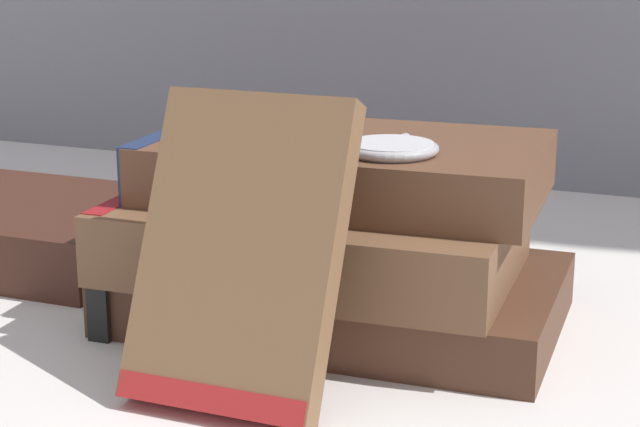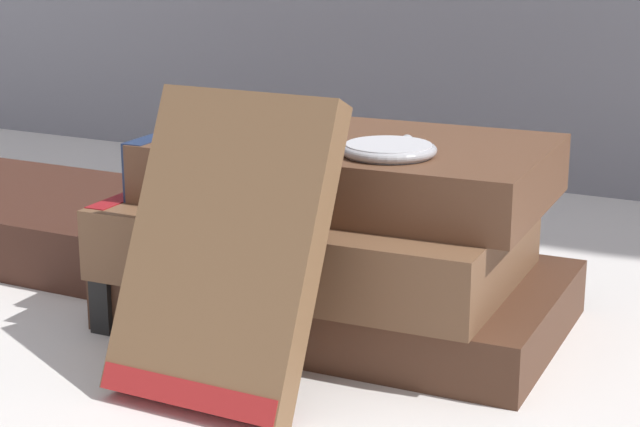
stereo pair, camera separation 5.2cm
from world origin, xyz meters
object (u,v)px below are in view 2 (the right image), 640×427
Objects in this scene: book_flat_bottom at (340,294)px; book_leaning_front at (222,261)px; pocket_watch at (389,150)px; book_side_left at (18,216)px; book_flat_top at (340,167)px; book_flat_middle at (311,233)px.

book_leaning_front is at bearing -95.54° from book_flat_bottom.
book_side_left is at bearing 170.83° from pocket_watch.
book_side_left is 0.31m from pocket_watch.
book_flat_top is 4.16× the size of pocket_watch.
book_flat_bottom is 1.11× the size of book_flat_middle.
pocket_watch is at bearing -26.77° from book_flat_bottom.
book_leaning_front is at bearing -114.10° from pocket_watch.
book_flat_top is at bearing 59.78° from book_flat_middle.
book_flat_middle is at bearing -120.65° from book_flat_top.
book_flat_top is 1.55× the size of book_leaning_front.
pocket_watch is (0.04, -0.03, 0.02)m from book_flat_top.
book_side_left is (-0.24, 0.04, -0.03)m from book_flat_middle.
book_flat_top is 0.05m from pocket_watch.
book_side_left is at bearing 172.45° from book_flat_top.
pocket_watch is (0.29, -0.05, 0.08)m from book_side_left.
book_flat_bottom is 4.67× the size of pocket_watch.
book_flat_middle reaches higher than book_flat_bottom.
book_side_left is at bearing 151.22° from book_leaning_front.
book_flat_bottom is 0.26m from book_side_left.
book_leaning_front is at bearing -93.12° from book_flat_top.
pocket_watch reaches higher than book_flat_middle.
book_flat_bottom is 0.12m from book_leaning_front.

